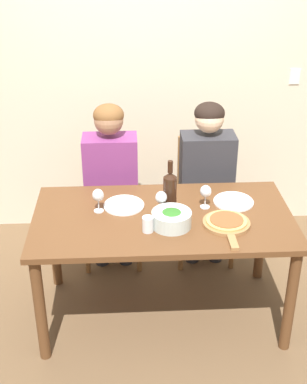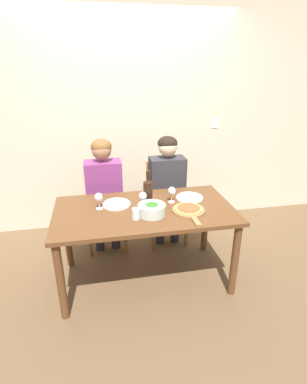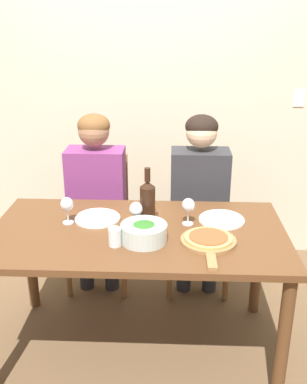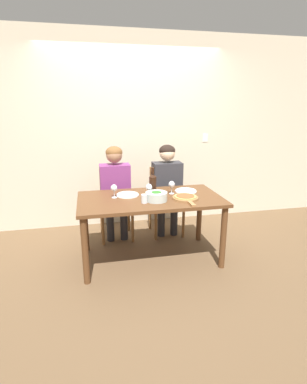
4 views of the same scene
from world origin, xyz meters
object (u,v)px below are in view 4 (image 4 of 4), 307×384
at_px(person_woman, 115,185).
at_px(pizza_on_board, 186,198).
at_px(broccoli_bowl, 156,196).
at_px(wine_glass_centre, 149,188).
at_px(person_man, 167,182).
at_px(wine_bottle, 153,184).
at_px(dinner_plate_right, 186,191).
at_px(water_tumbler, 144,199).
at_px(chair_right, 165,197).
at_px(wine_glass_right, 172,185).
at_px(wine_glass_left, 114,189).
at_px(chair_left, 115,201).
at_px(dinner_plate_left, 128,195).

xyz_separation_m(person_woman, pizza_on_board, (0.69, -0.76, 0.01)).
relative_size(broccoli_bowl, wine_glass_centre, 1.55).
xyz_separation_m(person_man, wine_bottle, (-0.31, -0.54, 0.13)).
bearing_deg(dinner_plate_right, wine_glass_centre, -166.27).
bearing_deg(water_tumbler, broccoli_bowl, 19.71).
bearing_deg(pizza_on_board, chair_right, 90.29).
bearing_deg(broccoli_bowl, wine_glass_right, 43.01).
relative_size(pizza_on_board, wine_glass_left, 2.78).
xyz_separation_m(dinner_plate_right, water_tumbler, (-0.56, -0.31, 0.04)).
height_order(chair_right, broccoli_bowl, chair_right).
distance_m(chair_left, dinner_plate_left, 0.67).
distance_m(person_man, wine_bottle, 0.64).
distance_m(chair_right, dinner_plate_left, 0.89).
relative_size(chair_left, person_woman, 0.74).
distance_m(chair_right, dinner_plate_right, 0.66).
relative_size(person_woman, wine_glass_left, 8.18).
relative_size(person_woman, water_tumbler, 13.42).
bearing_deg(dinner_plate_right, chair_left, 142.50).
relative_size(wine_glass_right, wine_glass_centre, 1.00).
bearing_deg(broccoli_bowl, person_man, 67.00).
bearing_deg(wine_bottle, wine_glass_left, -177.93).
relative_size(person_man, dinner_plate_left, 4.87).
relative_size(wine_glass_centre, water_tumbler, 1.64).
distance_m(person_woman, broccoli_bowl, 0.84).
xyz_separation_m(broccoli_bowl, wine_glass_centre, (-0.05, 0.15, 0.06)).
bearing_deg(wine_glass_right, pizza_on_board, -66.08).
relative_size(wine_glass_right, water_tumbler, 1.64).
relative_size(dinner_plate_left, wine_glass_left, 1.68).
bearing_deg(chair_right, broccoli_bowl, -110.34).
distance_m(person_man, dinner_plate_left, 0.78).
relative_size(person_man, pizza_on_board, 2.94).
bearing_deg(chair_right, wine_bottle, -115.73).
bearing_deg(broccoli_bowl, wine_bottle, 88.19).
bearing_deg(person_man, wine_glass_right, -99.73).
relative_size(wine_bottle, pizza_on_board, 0.76).
height_order(wine_glass_left, water_tumbler, wine_glass_left).
bearing_deg(pizza_on_board, wine_glass_right, 113.92).
height_order(chair_right, water_tumbler, chair_right).
height_order(wine_glass_left, wine_glass_centre, same).
height_order(wine_bottle, dinner_plate_right, wine_bottle).
distance_m(person_woman, wine_glass_centre, 0.69).
bearing_deg(chair_left, person_man, -9.02).
distance_m(dinner_plate_right, wine_glass_right, 0.22).
bearing_deg(dinner_plate_left, person_woman, 100.29).
xyz_separation_m(chair_right, wine_glass_left, (-0.75, -0.67, 0.35)).
relative_size(broccoli_bowl, wine_glass_left, 1.55).
relative_size(chair_left, wine_glass_left, 6.02).
xyz_separation_m(person_man, dinner_plate_left, (-0.60, -0.50, 0.01)).
xyz_separation_m(wine_glass_centre, water_tumbler, (-0.09, -0.20, -0.06)).
bearing_deg(person_woman, pizza_on_board, -47.73).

